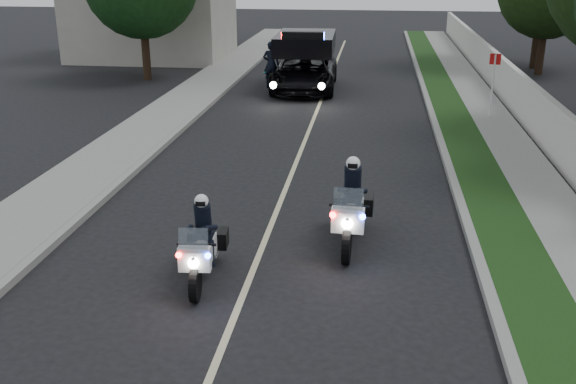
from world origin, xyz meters
name	(u,v)px	position (x,y,z in m)	size (l,w,h in m)	color
ground	(237,309)	(0.00, 0.00, 0.00)	(120.00, 120.00, 0.00)	black
curb_right	(442,145)	(4.10, 10.00, 0.07)	(0.20, 60.00, 0.15)	gray
grass_verge	(466,146)	(4.80, 10.00, 0.08)	(1.20, 60.00, 0.16)	#193814
sidewalk_right	(511,148)	(6.10, 10.00, 0.08)	(1.40, 60.00, 0.16)	gray
property_wall	(550,126)	(7.10, 10.00, 0.75)	(0.22, 60.00, 1.50)	beige
curb_left	(173,136)	(-4.10, 10.00, 0.07)	(0.20, 60.00, 0.15)	gray
sidewalk_left	(139,135)	(-5.20, 10.00, 0.08)	(2.00, 60.00, 0.16)	gray
lane_marking	(304,143)	(0.00, 10.00, 0.00)	(0.12, 50.00, 0.01)	#BFB78C
police_moto_left	(204,279)	(-0.81, 0.97, 0.00)	(0.64, 1.83, 1.55)	silver
police_moto_right	(350,243)	(1.70, 2.82, 0.00)	(0.73, 2.08, 1.76)	white
police_suv	(304,90)	(-0.88, 18.21, 0.00)	(2.56, 5.53, 2.69)	black
bicycle	(271,92)	(-2.19, 17.55, 0.00)	(0.61, 1.76, 0.92)	black
cyclist	(271,92)	(-2.19, 17.55, 0.00)	(0.68, 0.45, 1.88)	black
sign_post	(489,121)	(6.00, 13.59, 0.00)	(0.37, 0.37, 2.37)	#AD190C
tree_right_d	(533,68)	(9.89, 25.22, 0.00)	(7.36, 7.36, 12.27)	#1B3C14
tree_right_e	(538,75)	(9.74, 23.35, 0.00)	(4.59, 4.59, 7.65)	#1B3510
tree_left_near	(148,80)	(-8.22, 19.64, 0.00)	(5.06, 5.06, 8.43)	#143D15
tree_left_far	(184,46)	(-9.84, 31.11, 0.00)	(5.06, 5.06, 8.43)	black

